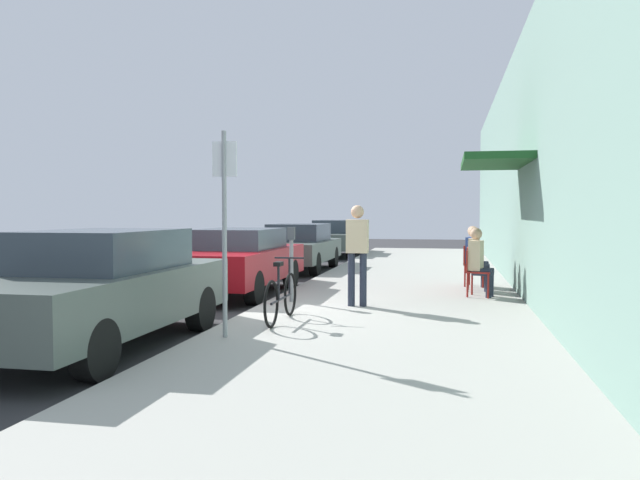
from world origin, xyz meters
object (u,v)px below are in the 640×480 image
(parked_car_0, at_px, (99,288))
(cafe_chair_2, at_px, (472,263))
(parking_meter, at_px, (291,258))
(street_sign, at_px, (224,217))
(cafe_chair_0, at_px, (476,270))
(pedestrian_standing, at_px, (357,247))
(seated_patron_0, at_px, (479,260))
(seated_patron_2, at_px, (475,254))
(parked_car_3, at_px, (336,238))
(bicycle_0, at_px, (281,297))
(cafe_chair_1, at_px, (474,266))
(seated_patron_1, at_px, (477,256))
(parked_car_2, at_px, (298,246))
(parked_car_1, at_px, (238,260))

(parked_car_0, xyz_separation_m, cafe_chair_2, (4.78, 6.65, -0.14))
(parked_car_0, distance_m, parking_meter, 3.97)
(street_sign, xyz_separation_m, cafe_chair_0, (3.28, 4.58, -1.02))
(parking_meter, bearing_deg, pedestrian_standing, -14.12)
(street_sign, height_order, seated_patron_0, street_sign)
(seated_patron_0, height_order, seated_patron_2, same)
(cafe_chair_0, height_order, pedestrian_standing, pedestrian_standing)
(cafe_chair_0, bearing_deg, parked_car_0, -133.70)
(parked_car_3, relative_size, bicycle_0, 2.57)
(parking_meter, xyz_separation_m, cafe_chair_2, (3.23, 3.01, -0.26))
(parking_meter, height_order, cafe_chair_1, parking_meter)
(parking_meter, distance_m, seated_patron_2, 4.44)
(cafe_chair_0, xyz_separation_m, pedestrian_standing, (-2.01, -1.66, 0.50))
(street_sign, height_order, bicycle_0, street_sign)
(bicycle_0, xyz_separation_m, cafe_chair_1, (2.87, 4.21, 0.14))
(bicycle_0, height_order, seated_patron_1, seated_patron_1)
(street_sign, height_order, cafe_chair_2, street_sign)
(seated_patron_1, bearing_deg, cafe_chair_0, -93.82)
(parked_car_0, height_order, parking_meter, parked_car_0)
(parked_car_2, distance_m, street_sign, 10.33)
(street_sign, height_order, seated_patron_1, street_sign)
(parked_car_0, distance_m, seated_patron_1, 7.60)
(parked_car_3, xyz_separation_m, parking_meter, (1.55, -13.11, 0.16))
(bicycle_0, bearing_deg, parked_car_1, 117.98)
(parked_car_3, height_order, parking_meter, parking_meter)
(parked_car_3, distance_m, cafe_chair_2, 11.18)
(seated_patron_0, distance_m, cafe_chair_2, 1.68)
(parking_meter, xyz_separation_m, seated_patron_1, (3.29, 2.22, -0.07))
(street_sign, relative_size, cafe_chair_2, 2.99)
(parked_car_2, bearing_deg, pedestrian_standing, -69.11)
(parking_meter, relative_size, cafe_chair_1, 1.52)
(seated_patron_0, relative_size, seated_patron_1, 1.00)
(bicycle_0, height_order, cafe_chair_1, bicycle_0)
(cafe_chair_0, relative_size, cafe_chair_2, 1.00)
(parking_meter, relative_size, seated_patron_1, 1.02)
(parked_car_3, xyz_separation_m, seated_patron_0, (4.84, -11.78, 0.09))
(pedestrian_standing, bearing_deg, street_sign, -113.46)
(seated_patron_1, xyz_separation_m, cafe_chair_2, (-0.06, 0.79, -0.19))
(parked_car_0, relative_size, seated_patron_1, 3.41)
(cafe_chair_1, xyz_separation_m, pedestrian_standing, (-2.01, -2.53, 0.50))
(parked_car_2, height_order, seated_patron_2, seated_patron_2)
(parked_car_1, relative_size, parked_car_3, 1.00)
(parking_meter, height_order, seated_patron_0, parking_meter)
(parked_car_3, xyz_separation_m, street_sign, (1.50, -16.35, 0.92))
(parked_car_1, height_order, cafe_chair_2, parked_car_1)
(parking_meter, xyz_separation_m, pedestrian_standing, (1.22, -0.31, 0.23))
(parked_car_3, bearing_deg, cafe_chair_2, -64.70)
(seated_patron_0, distance_m, seated_patron_1, 0.88)
(bicycle_0, xyz_separation_m, cafe_chair_0, (2.87, 3.35, 0.14))
(parked_car_1, bearing_deg, seated_patron_1, 7.39)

